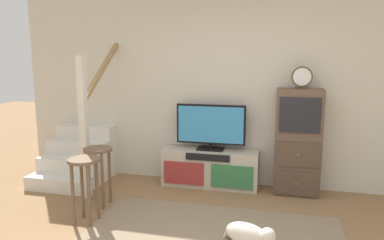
% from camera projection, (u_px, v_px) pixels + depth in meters
% --- Properties ---
extents(back_wall, '(6.40, 0.12, 2.70)m').
position_uv_depth(back_wall, '(236.00, 88.00, 4.99)').
color(back_wall, beige).
rests_on(back_wall, ground_plane).
extents(media_console, '(1.32, 0.38, 0.52)m').
position_uv_depth(media_console, '(210.00, 168.00, 4.99)').
color(media_console, '#BCB29E').
rests_on(media_console, ground_plane).
extents(television, '(0.95, 0.22, 0.63)m').
position_uv_depth(television, '(211.00, 126.00, 4.91)').
color(television, black).
rests_on(television, media_console).
extents(side_cabinet, '(0.58, 0.38, 1.38)m').
position_uv_depth(side_cabinet, '(298.00, 142.00, 4.65)').
color(side_cabinet, brown).
rests_on(side_cabinet, ground_plane).
extents(desk_clock, '(0.26, 0.08, 0.28)m').
position_uv_depth(desk_clock, '(302.00, 78.00, 4.49)').
color(desk_clock, '#4C3823').
rests_on(desk_clock, side_cabinet).
extents(staircase, '(1.00, 1.36, 2.20)m').
position_uv_depth(staircase, '(85.00, 151.00, 5.44)').
color(staircase, silver).
rests_on(staircase, ground_plane).
extents(bar_stool_near, '(0.34, 0.34, 0.72)m').
position_uv_depth(bar_stool_near, '(85.00, 175.00, 3.82)').
color(bar_stool_near, brown).
rests_on(bar_stool_near, ground_plane).
extents(bar_stool_far, '(0.34, 0.34, 0.71)m').
position_uv_depth(bar_stool_far, '(98.00, 163.00, 4.30)').
color(bar_stool_far, brown).
rests_on(bar_stool_far, ground_plane).
extents(dog, '(0.52, 0.34, 0.23)m').
position_uv_depth(dog, '(249.00, 234.00, 3.41)').
color(dog, beige).
rests_on(dog, ground_plane).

